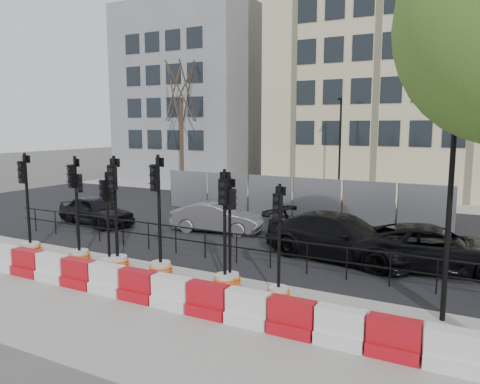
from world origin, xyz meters
The scene contains 24 objects.
ground centered at (0.00, 0.00, 0.00)m, with size 120.00×120.00×0.00m, color #51514C.
sidewalk_near centered at (0.00, -3.00, 0.01)m, with size 40.00×6.00×0.02m, color gray.
road centered at (0.00, 7.00, 0.01)m, with size 40.00×14.00×0.03m, color black.
sidewalk_far centered at (0.00, 16.00, 0.01)m, with size 40.00×4.00×0.02m, color gray.
building_grey centered at (-14.00, 21.99, 7.00)m, with size 11.00×9.06×14.00m.
building_cream centered at (2.00, 21.99, 9.00)m, with size 15.00×10.06×18.00m.
kerb_railing centered at (0.00, 1.20, 0.69)m, with size 18.00×0.04×1.00m.
heras_fencing centered at (0.57, 9.86, 0.65)m, with size 14.33×1.72×2.00m.
lamp_post_far centered at (0.50, 14.98, 3.22)m, with size 0.12×0.56×6.00m.
lamp_post_near centered at (7.50, -0.52, 3.22)m, with size 0.12×0.56×6.00m.
tree_bare_far centered at (-11.00, 15.50, 6.65)m, with size 2.00×2.00×9.00m.
barrier_row centered at (0.00, -2.80, 0.37)m, with size 16.75×0.50×0.80m.
traffic_signal_a centered at (-5.59, -1.26, 0.73)m, with size 0.69×0.69×3.53m.
traffic_signal_b centered at (-3.35, -1.15, 0.83)m, with size 0.69×0.69×3.48m.
traffic_signal_c centered at (-1.77, -1.09, 0.73)m, with size 0.70×0.70×3.54m.
traffic_signal_d centered at (-1.94, -1.26, 0.73)m, with size 0.60×0.60×3.06m.
traffic_signal_e centered at (-0.18, -1.00, 0.75)m, with size 0.71×0.71×3.61m.
traffic_signal_f centered at (2.04, -0.99, 0.79)m, with size 0.65×0.65×3.30m.
traffic_signal_g centered at (2.06, -0.78, 0.64)m, with size 0.61×0.61×3.09m.
traffic_signal_h centered at (3.68, -1.13, 0.62)m, with size 0.59×0.59×3.02m.
car_a centered at (-7.15, 3.39, 0.66)m, with size 4.03×2.04×1.32m, color black.
car_b centered at (-1.66, 4.75, 0.62)m, with size 3.95×1.99×1.24m, color #525258.
car_c centered at (4.02, 3.27, 0.76)m, with size 5.51×3.00×1.52m, color black.
car_d centered at (6.86, 3.51, 0.69)m, with size 5.29×3.12×1.38m, color black.
Camera 1 is at (8.22, -11.67, 4.46)m, focal length 35.00 mm.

